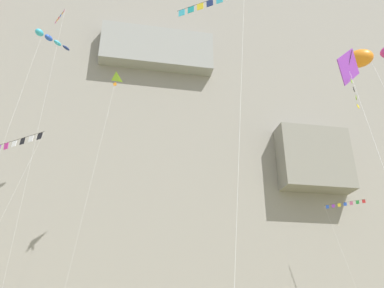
{
  "coord_description": "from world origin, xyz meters",
  "views": [
    {
      "loc": [
        -3.49,
        -4.13,
        2.39
      ],
      "look_at": [
        1.52,
        23.27,
        15.45
      ],
      "focal_mm": 36.19,
      "sensor_mm": 36.0,
      "label": 1
    }
  ],
  "objects_px": {
    "kite_windsock_mid_center": "(48,38)",
    "kite_diamond_low_center": "(350,71)",
    "kite_banner_far_left": "(346,211)",
    "kite_banner_upper_right": "(52,55)",
    "kite_banner_high_center": "(211,10)",
    "kite_delta_near_cliff": "(110,89)",
    "kite_banner_front_field": "(13,147)"
  },
  "relations": [
    {
      "from": "kite_delta_near_cliff",
      "to": "kite_banner_front_field",
      "type": "relative_size",
      "value": 1.65
    },
    {
      "from": "kite_banner_front_field",
      "to": "kite_windsock_mid_center",
      "type": "bearing_deg",
      "value": 95.26
    },
    {
      "from": "kite_windsock_mid_center",
      "to": "kite_delta_near_cliff",
      "type": "distance_m",
      "value": 9.81
    },
    {
      "from": "kite_diamond_low_center",
      "to": "kite_banner_front_field",
      "type": "relative_size",
      "value": 0.88
    },
    {
      "from": "kite_banner_high_center",
      "to": "kite_banner_upper_right",
      "type": "xyz_separation_m",
      "value": [
        -13.48,
        16.75,
        7.26
      ]
    },
    {
      "from": "kite_windsock_mid_center",
      "to": "kite_banner_upper_right",
      "type": "height_order",
      "value": "kite_banner_upper_right"
    },
    {
      "from": "kite_banner_high_center",
      "to": "kite_banner_upper_right",
      "type": "relative_size",
      "value": 0.65
    },
    {
      "from": "kite_banner_far_left",
      "to": "kite_diamond_low_center",
      "type": "xyz_separation_m",
      "value": [
        -17.81,
        -30.22,
        -2.1
      ]
    },
    {
      "from": "kite_diamond_low_center",
      "to": "kite_banner_upper_right",
      "type": "bearing_deg",
      "value": 131.19
    },
    {
      "from": "kite_diamond_low_center",
      "to": "kite_banner_upper_right",
      "type": "xyz_separation_m",
      "value": [
        -19.06,
        21.78,
        14.99
      ]
    },
    {
      "from": "kite_banner_far_left",
      "to": "kite_banner_upper_right",
      "type": "relative_size",
      "value": 0.48
    },
    {
      "from": "kite_banner_far_left",
      "to": "kite_windsock_mid_center",
      "type": "distance_m",
      "value": 42.51
    },
    {
      "from": "kite_banner_far_left",
      "to": "kite_banner_high_center",
      "type": "relative_size",
      "value": 0.75
    },
    {
      "from": "kite_windsock_mid_center",
      "to": "kite_banner_front_field",
      "type": "relative_size",
      "value": 1.97
    },
    {
      "from": "kite_banner_high_center",
      "to": "kite_delta_near_cliff",
      "type": "height_order",
      "value": "kite_delta_near_cliff"
    },
    {
      "from": "kite_diamond_low_center",
      "to": "kite_banner_upper_right",
      "type": "height_order",
      "value": "kite_banner_upper_right"
    },
    {
      "from": "kite_windsock_mid_center",
      "to": "kite_banner_high_center",
      "type": "distance_m",
      "value": 27.25
    },
    {
      "from": "kite_diamond_low_center",
      "to": "kite_banner_high_center",
      "type": "bearing_deg",
      "value": 137.97
    },
    {
      "from": "kite_banner_high_center",
      "to": "kite_diamond_low_center",
      "type": "relative_size",
      "value": 1.5
    },
    {
      "from": "kite_windsock_mid_center",
      "to": "kite_banner_high_center",
      "type": "xyz_separation_m",
      "value": [
        15.0,
        -19.5,
        -11.73
      ]
    },
    {
      "from": "kite_windsock_mid_center",
      "to": "kite_banner_front_field",
      "type": "xyz_separation_m",
      "value": [
        0.53,
        -5.79,
        -16.74
      ]
    },
    {
      "from": "kite_banner_upper_right",
      "to": "kite_delta_near_cliff",
      "type": "relative_size",
      "value": 1.24
    },
    {
      "from": "kite_windsock_mid_center",
      "to": "kite_banner_high_center",
      "type": "bearing_deg",
      "value": -52.43
    },
    {
      "from": "kite_diamond_low_center",
      "to": "kite_banner_front_field",
      "type": "height_order",
      "value": "kite_banner_front_field"
    },
    {
      "from": "kite_windsock_mid_center",
      "to": "kite_diamond_low_center",
      "type": "xyz_separation_m",
      "value": [
        20.58,
        -24.53,
        -19.47
      ]
    },
    {
      "from": "kite_banner_far_left",
      "to": "kite_windsock_mid_center",
      "type": "height_order",
      "value": "kite_windsock_mid_center"
    },
    {
      "from": "kite_banner_far_left",
      "to": "kite_banner_upper_right",
      "type": "xyz_separation_m",
      "value": [
        -36.87,
        -8.44,
        12.89
      ]
    },
    {
      "from": "kite_delta_near_cliff",
      "to": "kite_windsock_mid_center",
      "type": "bearing_deg",
      "value": -177.51
    },
    {
      "from": "kite_banner_high_center",
      "to": "kite_delta_near_cliff",
      "type": "bearing_deg",
      "value": 110.05
    },
    {
      "from": "kite_banner_high_center",
      "to": "kite_banner_far_left",
      "type": "bearing_deg",
      "value": 47.13
    },
    {
      "from": "kite_banner_upper_right",
      "to": "kite_banner_front_field",
      "type": "distance_m",
      "value": 12.67
    },
    {
      "from": "kite_windsock_mid_center",
      "to": "kite_diamond_low_center",
      "type": "height_order",
      "value": "kite_windsock_mid_center"
    }
  ]
}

